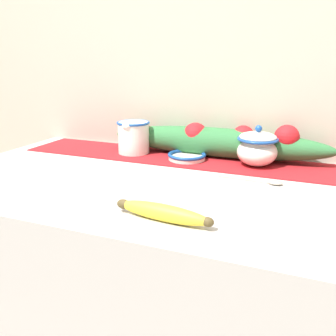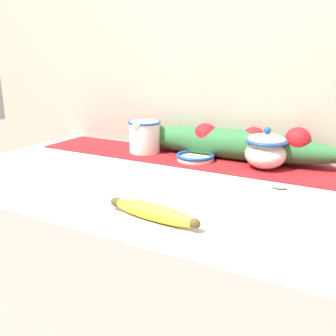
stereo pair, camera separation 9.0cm
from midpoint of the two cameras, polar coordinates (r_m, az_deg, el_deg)
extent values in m
cube|color=#B7B2AD|center=(1.17, 0.08, -23.36)|extent=(1.35, 0.66, 0.88)
cube|color=#B7AD99|center=(1.23, 6.59, 16.97)|extent=(2.15, 0.04, 2.40)
cube|color=#A8191E|center=(1.14, 4.26, 1.02)|extent=(1.24, 0.20, 0.00)
cylinder|color=white|center=(1.23, -7.36, 4.62)|extent=(0.10, 0.10, 0.10)
torus|color=#194793|center=(1.22, -7.45, 6.84)|extent=(0.11, 0.11, 0.01)
torus|color=white|center=(1.28, -6.02, 5.52)|extent=(0.05, 0.01, 0.05)
ellipsoid|color=white|center=(1.18, -8.55, 6.32)|extent=(0.03, 0.02, 0.02)
ellipsoid|color=white|center=(1.10, 11.15, 2.37)|extent=(0.11, 0.11, 0.08)
torus|color=#194793|center=(1.09, 11.26, 4.31)|extent=(0.12, 0.12, 0.01)
ellipsoid|color=white|center=(1.09, 11.28, 4.63)|extent=(0.11, 0.11, 0.03)
sphere|color=#194793|center=(1.08, 11.35, 5.88)|extent=(0.02, 0.02, 0.02)
cylinder|color=white|center=(1.15, 0.66, 1.52)|extent=(0.11, 0.11, 0.01)
torus|color=#194793|center=(1.15, 0.66, 2.00)|extent=(0.12, 0.12, 0.01)
ellipsoid|color=yellow|center=(0.73, -4.26, -6.86)|extent=(0.20, 0.05, 0.03)
ellipsoid|color=brown|center=(0.78, -10.07, -5.51)|extent=(0.03, 0.02, 0.02)
ellipsoid|color=brown|center=(0.69, 2.36, -8.30)|extent=(0.03, 0.02, 0.02)
cube|color=#A89E89|center=(0.98, 8.75, -1.82)|extent=(0.13, 0.01, 0.00)
ellipsoid|color=#A89E89|center=(0.96, 13.51, -2.25)|extent=(0.04, 0.03, 0.01)
ellipsoid|color=#2D6B38|center=(1.18, 5.16, 3.91)|extent=(0.71, 0.10, 0.09)
sphere|color=red|center=(1.28, -5.43, 5.37)|extent=(0.05, 0.05, 0.05)
sphere|color=red|center=(1.19, 2.03, 5.03)|extent=(0.08, 0.08, 0.08)
sphere|color=red|center=(1.17, 9.22, 4.69)|extent=(0.07, 0.07, 0.07)
sphere|color=red|center=(1.13, 15.50, 4.51)|extent=(0.07, 0.07, 0.07)
camera|label=1|loc=(0.05, -92.86, -0.85)|focal=40.00mm
camera|label=2|loc=(0.05, 87.14, 0.85)|focal=40.00mm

